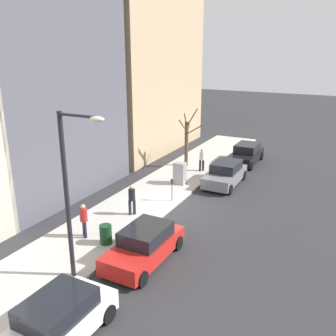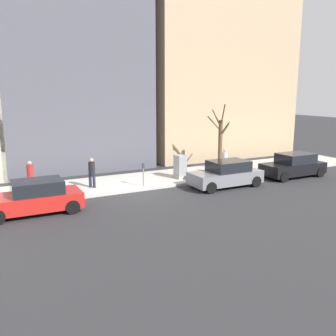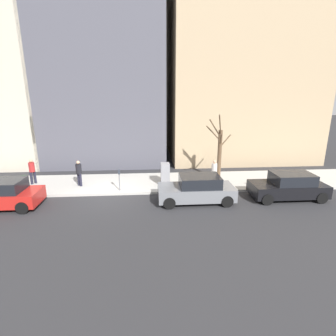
{
  "view_description": "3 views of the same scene",
  "coord_description": "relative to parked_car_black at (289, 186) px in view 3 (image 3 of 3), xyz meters",
  "views": [
    {
      "loc": [
        -8.6,
        17.56,
        8.73
      ],
      "look_at": [
        1.71,
        -2.53,
        1.42
      ],
      "focal_mm": 40.0,
      "sensor_mm": 36.0,
      "label": 1
    },
    {
      "loc": [
        -18.44,
        7.56,
        5.44
      ],
      "look_at": [
        0.46,
        -2.16,
        1.06
      ],
      "focal_mm": 40.0,
      "sensor_mm": 36.0,
      "label": 2
    },
    {
      "loc": [
        -14.83,
        -2.41,
        5.82
      ],
      "look_at": [
        0.61,
        -3.57,
        1.47
      ],
      "focal_mm": 28.0,
      "sensor_mm": 36.0,
      "label": 3
    }
  ],
  "objects": [
    {
      "name": "ground_plane",
      "position": [
        1.17,
        10.4,
        -0.74
      ],
      "size": [
        120.0,
        120.0,
        0.0
      ],
      "primitive_type": "plane",
      "color": "#2B2B2D"
    },
    {
      "name": "sidewalk",
      "position": [
        3.17,
        10.4,
        -0.66
      ],
      "size": [
        4.0,
        36.0,
        0.15
      ],
      "primitive_type": "cube",
      "color": "#B2AFA8",
      "rests_on": "ground"
    },
    {
      "name": "parked_car_black",
      "position": [
        0.0,
        0.0,
        0.0
      ],
      "size": [
        1.94,
        4.21,
        1.52
      ],
      "rotation": [
        0.0,
        0.0,
        -0.01
      ],
      "color": "black",
      "rests_on": "ground"
    },
    {
      "name": "parked_car_grey",
      "position": [
        -0.11,
        5.37,
        0.0
      ],
      "size": [
        1.93,
        4.21,
        1.52
      ],
      "rotation": [
        0.0,
        0.0,
        0.0
      ],
      "color": "slate",
      "rests_on": "ground"
    },
    {
      "name": "parking_meter",
      "position": [
        1.62,
        9.81,
        0.24
      ],
      "size": [
        0.14,
        0.1,
        1.35
      ],
      "color": "slate",
      "rests_on": "sidewalk"
    },
    {
      "name": "utility_box",
      "position": [
        2.47,
        6.97,
        0.11
      ],
      "size": [
        0.83,
        0.61,
        1.43
      ],
      "color": "#A8A399",
      "rests_on": "sidewalk"
    },
    {
      "name": "bare_tree",
      "position": [
        3.73,
        3.13,
        1.33
      ],
      "size": [
        1.67,
        1.75,
        4.47
      ],
      "color": "brown",
      "rests_on": "sidewalk"
    },
    {
      "name": "trash_bin",
      "position": [
        2.07,
        15.67,
        -0.14
      ],
      "size": [
        0.56,
        0.56,
        0.9
      ],
      "primitive_type": "cylinder",
      "color": "#14381E",
      "rests_on": "sidewalk"
    },
    {
      "name": "pedestrian_near_meter",
      "position": [
        2.21,
        3.83,
        0.35
      ],
      "size": [
        0.36,
        0.36,
        1.66
      ],
      "rotation": [
        0.0,
        0.0,
        0.84
      ],
      "color": "#1E1E2D",
      "rests_on": "sidewalk"
    },
    {
      "name": "pedestrian_midblock",
      "position": [
        2.68,
        12.46,
        0.35
      ],
      "size": [
        0.36,
        0.36,
        1.66
      ],
      "rotation": [
        0.0,
        0.0,
        3.91
      ],
      "color": "#1E1E2D",
      "rests_on": "sidewalk"
    },
    {
      "name": "pedestrian_far_corner",
      "position": [
        3.34,
        15.61,
        0.35
      ],
      "size": [
        0.36,
        0.36,
        1.66
      ],
      "rotation": [
        0.0,
        0.0,
        2.42
      ],
      "color": "#1E1E2D",
      "rests_on": "sidewalk"
    },
    {
      "name": "office_tower_left",
      "position": [
        13.0,
        -0.42,
        9.27
      ],
      "size": [
        12.65,
        12.65,
        20.01
      ],
      "primitive_type": "cube",
      "color": "tan",
      "rests_on": "ground"
    }
  ]
}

